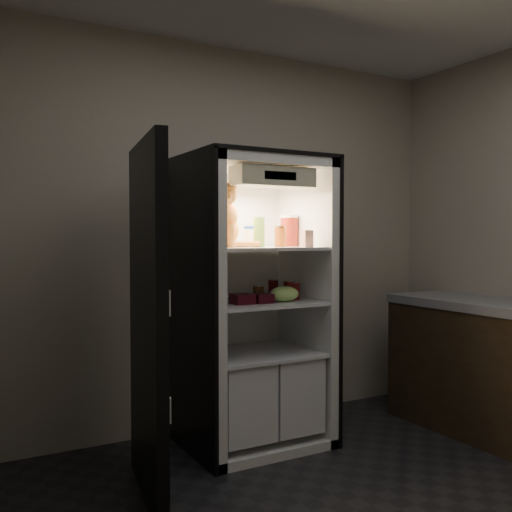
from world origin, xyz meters
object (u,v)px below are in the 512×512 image
Objects in this scene: soda_can_b at (289,290)px; soda_can_c at (295,291)px; refrigerator at (251,322)px; salsa_jar at (280,236)px; berry_box_right at (262,298)px; soda_can_a at (273,289)px; grape_bag at (284,294)px; berry_box_left at (242,299)px; pepper_jar at (289,231)px; tabby_cat at (223,221)px; cream_carton at (307,239)px; mayo_tub at (251,236)px; parmesan_shaker at (259,232)px; condiment_jar at (258,292)px.

soda_can_c is (0.04, -0.02, -0.01)m from soda_can_b.
refrigerator is at bearing 157.18° from soda_can_c.
salsa_jar reaches higher than berry_box_right.
refrigerator is at bearing -168.25° from soda_can_a.
grape_bag is 1.60× the size of berry_box_left.
refrigerator reaches higher than pepper_jar.
soda_can_b is 0.63× the size of grape_bag.
tabby_cat is 3.79× the size of soda_can_c.
cream_carton is 0.46m from soda_can_a.
salsa_jar is 0.18m from cream_carton.
refrigerator is 15.07× the size of soda_can_b.
tabby_cat is 3.79× the size of berry_box_right.
berry_box_right is at bearing 160.59° from cream_carton.
pepper_jar is at bearing -13.84° from mayo_tub.
tabby_cat is 3.22× the size of salsa_jar.
cream_carton is (0.25, -0.27, 0.55)m from refrigerator.
salsa_jar is (0.13, -0.06, -0.03)m from parmesan_shaker.
soda_can_a reaches higher than soda_can_c.
tabby_cat reaches higher than cream_carton.
salsa_jar reaches higher than soda_can_a.
soda_can_b reaches higher than soda_can_c.
berry_box_left is (-0.39, -0.07, -0.03)m from soda_can_b.
pepper_jar is at bearing 56.28° from soda_can_b.
cream_carton reaches higher than grape_bag.
berry_box_right is at bearing 175.86° from grape_bag.
refrigerator is at bearing 132.90° from cream_carton.
refrigerator reaches higher than soda_can_a.
refrigerator is 0.66m from cream_carton.
pepper_jar reaches higher than berry_box_left.
tabby_cat is 0.54m from cream_carton.
cream_carton is at bearing -36.22° from grape_bag.
tabby_cat is at bearing 158.28° from grape_bag.
mayo_tub is 0.27m from pepper_jar.
soda_can_c is at bearing 3.43° from salsa_jar.
parmesan_shaker reaches higher than soda_can_b.
mayo_tub reaches higher than salsa_jar.
soda_can_a is 1.10× the size of berry_box_right.
berry_box_right is at bearing -161.70° from soda_can_b.
berry_box_right is (-0.33, -0.21, -0.43)m from pepper_jar.
refrigerator is 9.83× the size of parmesan_shaker.
pepper_jar reaches higher than berry_box_right.
refrigerator is 0.21m from condiment_jar.
condiment_jar is 0.87× the size of berry_box_right.
grape_bag is (-0.01, -0.07, -0.37)m from salsa_jar.
condiment_jar is at bearing 152.83° from soda_can_c.
soda_can_a is (-0.12, 0.01, -0.39)m from pepper_jar.
parmesan_shaker is at bearing -100.61° from mayo_tub.
grape_bag is at bearing -5.03° from tabby_cat.
cream_carton is 1.07× the size of condiment_jar.
berry_box_right is (-0.16, 0.01, -0.02)m from grape_bag.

